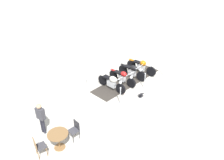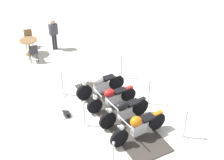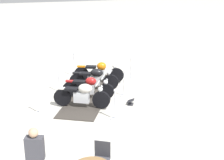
# 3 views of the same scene
# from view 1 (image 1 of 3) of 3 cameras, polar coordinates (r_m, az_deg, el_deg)

# --- Properties ---
(ground_plane) EXTENTS (80.00, 80.00, 0.00)m
(ground_plane) POSITION_cam_1_polar(r_m,az_deg,el_deg) (14.29, 3.82, -0.14)
(ground_plane) COLOR beige
(display_platform) EXTENTS (5.12, 3.65, 0.03)m
(display_platform) POSITION_cam_1_polar(r_m,az_deg,el_deg) (14.28, 3.82, -0.08)
(display_platform) COLOR #38332D
(display_platform) RESTS_ON ground_plane
(motorcycle_cream) EXTENTS (1.11, 1.92, 0.95)m
(motorcycle_cream) POSITION_cam_1_polar(r_m,az_deg,el_deg) (13.09, -0.05, -0.58)
(motorcycle_cream) COLOR black
(motorcycle_cream) RESTS_ON display_platform
(motorcycle_maroon) EXTENTS (1.12, 1.88, 0.89)m
(motorcycle_maroon) POSITION_cam_1_polar(r_m,az_deg,el_deg) (13.72, 2.69, 0.79)
(motorcycle_maroon) COLOR black
(motorcycle_maroon) RESTS_ON display_platform
(motorcycle_black) EXTENTS (1.04, 1.93, 0.96)m
(motorcycle_black) POSITION_cam_1_polar(r_m,az_deg,el_deg) (14.34, 5.25, 2.33)
(motorcycle_black) COLOR black
(motorcycle_black) RESTS_ON display_platform
(motorcycle_copper) EXTENTS (1.07, 2.08, 0.97)m
(motorcycle_copper) POSITION_cam_1_polar(r_m,az_deg,el_deg) (15.02, 7.55, 3.54)
(motorcycle_copper) COLOR black
(motorcycle_copper) RESTS_ON display_platform
(stanchion_right_mid) EXTENTS (0.33, 0.33, 1.07)m
(stanchion_right_mid) POSITION_cam_1_polar(r_m,az_deg,el_deg) (13.42, 8.28, -0.92)
(stanchion_right_mid) COLOR silver
(stanchion_right_mid) RESTS_ON ground_plane
(stanchion_left_mid) EXTENTS (0.30, 0.30, 1.13)m
(stanchion_left_mid) POSITION_cam_1_polar(r_m,az_deg,el_deg) (14.88, -0.11, 3.03)
(stanchion_left_mid) COLOR silver
(stanchion_left_mid) RESTS_ON ground_plane
(stanchion_left_front) EXTENTS (0.31, 0.31, 1.08)m
(stanchion_left_front) POSITION_cam_1_polar(r_m,az_deg,el_deg) (13.63, -6.38, -0.16)
(stanchion_left_front) COLOR silver
(stanchion_left_front) RESTS_ON ground_plane
(stanchion_right_rear) EXTENTS (0.32, 0.32, 1.02)m
(stanchion_right_rear) POSITION_cam_1_polar(r_m,az_deg,el_deg) (15.03, 13.16, 2.17)
(stanchion_right_rear) COLOR silver
(stanchion_right_rear) RESTS_ON ground_plane
(stanchion_right_front) EXTENTS (0.32, 0.32, 1.08)m
(stanchion_right_front) POSITION_cam_1_polar(r_m,az_deg,el_deg) (11.98, 2.14, -4.79)
(stanchion_right_front) COLOR silver
(stanchion_right_front) RESTS_ON ground_plane
(stanchion_left_rear) EXTENTS (0.32, 0.32, 1.14)m
(stanchion_left_rear) POSITION_cam_1_polar(r_m,az_deg,el_deg) (16.35, 5.14, 5.49)
(stanchion_left_rear) COLOR silver
(stanchion_left_rear) RESTS_ON ground_plane
(info_placard) EXTENTS (0.38, 0.37, 0.22)m
(info_placard) POSITION_cam_1_polar(r_m,az_deg,el_deg) (12.82, 7.35, -3.92)
(info_placard) COLOR #333338
(info_placard) RESTS_ON ground_plane
(cafe_table) EXTENTS (0.86, 0.86, 0.78)m
(cafe_table) POSITION_cam_1_polar(r_m,az_deg,el_deg) (9.73, -13.55, -13.96)
(cafe_table) COLOR olive
(cafe_table) RESTS_ON ground_plane
(cafe_chair_near_table) EXTENTS (0.55, 0.55, 0.90)m
(cafe_chair_near_table) POSITION_cam_1_polar(r_m,az_deg,el_deg) (10.06, -9.46, -12.18)
(cafe_chair_near_table) COLOR #2D2D33
(cafe_chair_near_table) RESTS_ON ground_plane
(cafe_chair_across_table) EXTENTS (0.57, 0.57, 0.94)m
(cafe_chair_across_table) POSITION_cam_1_polar(r_m,az_deg,el_deg) (9.65, -18.23, -15.68)
(cafe_chair_across_table) COLOR olive
(cafe_chair_across_table) RESTS_ON ground_plane
(bystander_person) EXTENTS (0.34, 0.45, 1.59)m
(bystander_person) POSITION_cam_1_polar(r_m,az_deg,el_deg) (10.39, -17.67, -8.74)
(bystander_person) COLOR #23232D
(bystander_person) RESTS_ON ground_plane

